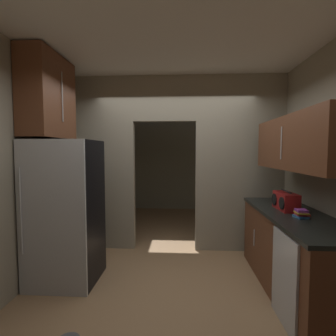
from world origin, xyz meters
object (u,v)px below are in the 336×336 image
boombox (286,201)px  refrigerator (66,211)px  dishwasher (284,280)px  book_stack (301,214)px

boombox → refrigerator: bearing=-178.3°
dishwasher → book_stack: size_ratio=5.70×
book_stack → boombox: bearing=92.4°
dishwasher → book_stack: book_stack is taller
refrigerator → boombox: size_ratio=4.31×
book_stack → dishwasher: bearing=-129.0°
refrigerator → boombox: 2.70m
refrigerator → book_stack: refrigerator is taller
dishwasher → refrigerator: bearing=164.0°
refrigerator → book_stack: size_ratio=11.67×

